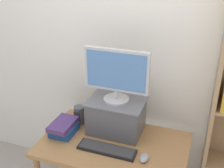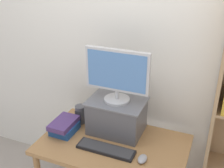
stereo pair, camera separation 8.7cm
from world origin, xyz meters
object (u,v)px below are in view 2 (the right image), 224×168
(desk, at_px, (113,152))
(riser_box, at_px, (117,115))
(keyboard, at_px, (106,149))
(computer_monitor, at_px, (117,74))
(desk_speaker, at_px, (81,114))
(computer_mouse, at_px, (142,159))
(book_stack, at_px, (64,126))

(desk, height_order, riser_box, riser_box)
(keyboard, bearing_deg, desk, 81.84)
(computer_monitor, xyz_separation_m, desk_speaker, (-0.34, 0.00, -0.44))
(desk, height_order, computer_mouse, computer_mouse)
(computer_monitor, bearing_deg, book_stack, -155.01)
(riser_box, xyz_separation_m, book_stack, (-0.40, -0.19, -0.10))
(keyboard, relative_size, computer_mouse, 4.34)
(desk, xyz_separation_m, computer_mouse, (0.28, -0.12, 0.10))
(computer_monitor, xyz_separation_m, book_stack, (-0.40, -0.18, -0.47))
(desk, relative_size, riser_box, 2.52)
(desk, xyz_separation_m, desk_speaker, (-0.38, 0.17, 0.17))
(desk, distance_m, book_stack, 0.46)
(desk, relative_size, desk_speaker, 7.16)
(desk, distance_m, computer_mouse, 0.32)
(keyboard, bearing_deg, book_stack, 167.56)
(desk, height_order, keyboard, keyboard)
(computer_mouse, xyz_separation_m, book_stack, (-0.71, 0.10, 0.04))
(computer_monitor, height_order, desk_speaker, computer_monitor)
(keyboard, distance_m, book_stack, 0.43)
(computer_monitor, bearing_deg, desk, -77.19)
(computer_monitor, xyz_separation_m, computer_mouse, (0.32, -0.28, -0.50))
(riser_box, height_order, desk_speaker, riser_box)
(desk, relative_size, book_stack, 4.44)
(riser_box, xyz_separation_m, computer_monitor, (0.00, -0.00, 0.37))
(riser_box, height_order, computer_monitor, computer_monitor)
(computer_mouse, bearing_deg, riser_box, 137.87)
(keyboard, height_order, computer_mouse, computer_mouse)
(desk, bearing_deg, computer_mouse, -22.63)
(book_stack, distance_m, desk_speaker, 0.20)
(computer_mouse, height_order, book_stack, book_stack)
(keyboard, distance_m, desk_speaker, 0.46)
(book_stack, bearing_deg, riser_box, 25.16)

